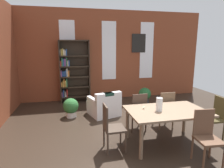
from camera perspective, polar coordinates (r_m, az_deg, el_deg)
name	(u,v)px	position (r m, az deg, el deg)	size (l,w,h in m)	color
ground_plane	(142,139)	(4.52, 8.81, -15.86)	(9.25, 9.25, 0.00)	#2E231A
back_wall_brick	(109,55)	(7.51, -1.01, 8.54)	(7.61, 0.12, 3.39)	brown
window_pane_0	(68,51)	(7.28, -13.03, 9.51)	(0.55, 0.02, 2.20)	white
window_pane_1	(109,51)	(7.44, -0.90, 9.82)	(0.55, 0.02, 2.20)	white
window_pane_2	(147,51)	(7.90, 10.27, 9.73)	(0.55, 0.02, 2.20)	white
dining_table	(167,114)	(4.18, 15.98, -8.58)	(1.63, 1.04, 0.75)	#7F664F
vase_on_table	(159,104)	(4.03, 13.91, -5.91)	(0.13, 0.13, 0.27)	silver
tealight_candle_0	(144,108)	(4.11, 9.45, -7.07)	(0.04, 0.04, 0.04)	silver
dining_chair_head_left	(111,126)	(3.83, -0.33, -12.42)	(0.41, 0.41, 0.95)	#45372C
dining_chair_head_right	(215,116)	(4.89, 28.36, -8.49)	(0.41, 0.41, 0.95)	#443A1E
dining_chair_far_right	(165,108)	(5.02, 15.50, -7.03)	(0.40, 0.40, 0.95)	brown
dining_chair_far_left	(138,110)	(4.73, 7.63, -7.84)	(0.44, 0.44, 0.95)	#3F2E25
dining_chair_near_right	(206,135)	(3.86, 26.34, -13.47)	(0.44, 0.44, 0.95)	brown
bookshelf_tall	(72,71)	(7.16, -11.72, 3.75)	(1.09, 0.30, 2.26)	#2D2319
armchair_white	(104,106)	(5.78, -2.31, -6.60)	(0.99, 0.99, 0.75)	white
potted_plant_by_shelf	(71,107)	(5.75, -12.18, -6.74)	(0.45, 0.45, 0.56)	silver
potted_plant_corner	(145,95)	(7.14, 9.74, -3.14)	(0.45, 0.45, 0.55)	#333338
framed_picture	(139,43)	(7.77, 7.96, 11.96)	(0.56, 0.03, 0.72)	black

